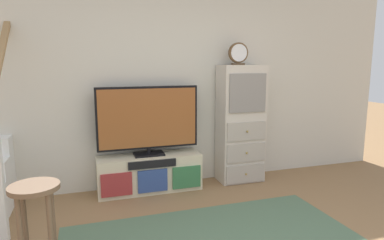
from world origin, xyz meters
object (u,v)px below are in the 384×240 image
at_px(side_cabinet, 241,124).
at_px(bar_stool_near, 36,210).
at_px(desk_clock, 238,54).
at_px(media_console, 150,173).
at_px(television, 148,119).

bearing_deg(side_cabinet, bar_stool_near, -147.24).
height_order(side_cabinet, desk_clock, desk_clock).
relative_size(media_console, side_cabinet, 0.82).
bearing_deg(media_console, side_cabinet, 0.48).
relative_size(desk_clock, bar_stool_near, 0.38).
bearing_deg(bar_stool_near, desk_clock, 33.26).
relative_size(media_console, desk_clock, 4.49).
distance_m(television, bar_stool_near, 1.87).
distance_m(media_console, desk_clock, 1.84).
bearing_deg(media_console, bar_stool_near, -126.27).
bearing_deg(side_cabinet, desk_clock, -167.27).
xyz_separation_m(media_console, bar_stool_near, (-1.07, -1.46, 0.31)).
xyz_separation_m(side_cabinet, desk_clock, (-0.07, -0.02, 0.90)).
relative_size(television, bar_stool_near, 1.68).
height_order(media_console, television, television).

